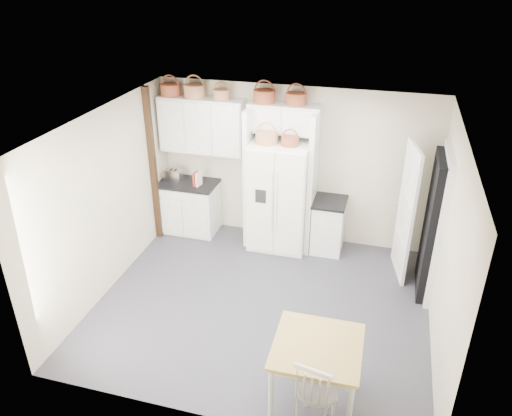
% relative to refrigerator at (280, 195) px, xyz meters
% --- Properties ---
extents(floor, '(4.50, 4.50, 0.00)m').
position_rel_refrigerator_xyz_m(floor, '(0.15, -1.65, -0.90)').
color(floor, '#36353D').
rests_on(floor, ground).
extents(ceiling, '(4.50, 4.50, 0.00)m').
position_rel_refrigerator_xyz_m(ceiling, '(0.15, -1.65, 1.70)').
color(ceiling, white).
rests_on(ceiling, wall_back).
extents(wall_back, '(4.50, 0.00, 4.50)m').
position_rel_refrigerator_xyz_m(wall_back, '(0.15, 0.35, 0.40)').
color(wall_back, beige).
rests_on(wall_back, floor).
extents(wall_left, '(0.00, 4.00, 4.00)m').
position_rel_refrigerator_xyz_m(wall_left, '(-2.10, -1.65, 0.40)').
color(wall_left, beige).
rests_on(wall_left, floor).
extents(wall_right, '(0.00, 4.00, 4.00)m').
position_rel_refrigerator_xyz_m(wall_right, '(2.40, -1.65, 0.40)').
color(wall_right, beige).
rests_on(wall_right, floor).
extents(refrigerator, '(0.93, 0.75, 1.80)m').
position_rel_refrigerator_xyz_m(refrigerator, '(0.00, 0.00, 0.00)').
color(refrigerator, white).
rests_on(refrigerator, floor).
extents(base_cab_left, '(0.95, 0.60, 0.88)m').
position_rel_refrigerator_xyz_m(base_cab_left, '(-1.61, 0.05, -0.46)').
color(base_cab_left, silver).
rests_on(base_cab_left, floor).
extents(base_cab_right, '(0.48, 0.58, 0.85)m').
position_rel_refrigerator_xyz_m(base_cab_right, '(0.80, 0.05, -0.48)').
color(base_cab_right, silver).
rests_on(base_cab_right, floor).
extents(dining_table, '(0.93, 0.93, 0.77)m').
position_rel_refrigerator_xyz_m(dining_table, '(1.12, -3.10, -0.52)').
color(dining_table, '#A4853D').
rests_on(dining_table, floor).
extents(windsor_chair, '(0.49, 0.46, 0.87)m').
position_rel_refrigerator_xyz_m(windsor_chair, '(1.19, -3.40, -0.47)').
color(windsor_chair, silver).
rests_on(windsor_chair, floor).
extents(counter_left, '(0.99, 0.64, 0.04)m').
position_rel_refrigerator_xyz_m(counter_left, '(-1.61, 0.05, -0.00)').
color(counter_left, black).
rests_on(counter_left, base_cab_left).
extents(counter_right, '(0.52, 0.62, 0.04)m').
position_rel_refrigerator_xyz_m(counter_right, '(0.80, 0.05, -0.03)').
color(counter_right, black).
rests_on(counter_right, base_cab_right).
extents(toaster, '(0.30, 0.18, 0.20)m').
position_rel_refrigerator_xyz_m(toaster, '(-1.86, 0.03, 0.12)').
color(toaster, silver).
rests_on(toaster, counter_left).
extents(cookbook_red, '(0.06, 0.16, 0.24)m').
position_rel_refrigerator_xyz_m(cookbook_red, '(-1.43, -0.03, 0.14)').
color(cookbook_red, '#A02C1A').
rests_on(cookbook_red, counter_left).
extents(cookbook_cream, '(0.06, 0.16, 0.24)m').
position_rel_refrigerator_xyz_m(cookbook_cream, '(-1.38, -0.03, 0.14)').
color(cookbook_cream, silver).
rests_on(cookbook_cream, counter_left).
extents(basket_upper_a, '(0.33, 0.33, 0.18)m').
position_rel_refrigerator_xyz_m(basket_upper_a, '(-1.86, 0.18, 1.54)').
color(basket_upper_a, brown).
rests_on(basket_upper_a, upper_cabinet).
extents(basket_upper_b, '(0.34, 0.34, 0.20)m').
position_rel_refrigerator_xyz_m(basket_upper_b, '(-1.45, 0.18, 1.55)').
color(basket_upper_b, '#905E35').
rests_on(basket_upper_b, upper_cabinet).
extents(basket_upper_c, '(0.27, 0.27, 0.15)m').
position_rel_refrigerator_xyz_m(basket_upper_c, '(-1.00, 0.18, 1.53)').
color(basket_upper_c, '#905E35').
rests_on(basket_upper_c, upper_cabinet).
extents(basket_bridge_a, '(0.34, 0.34, 0.19)m').
position_rel_refrigerator_xyz_m(basket_bridge_a, '(-0.32, 0.18, 1.54)').
color(basket_bridge_a, brown).
rests_on(basket_bridge_a, bridge_cabinet).
extents(basket_bridge_b, '(0.32, 0.32, 0.18)m').
position_rel_refrigerator_xyz_m(basket_bridge_b, '(0.17, 0.18, 1.54)').
color(basket_bridge_b, brown).
rests_on(basket_bridge_b, bridge_cabinet).
extents(basket_fridge_a, '(0.34, 0.34, 0.18)m').
position_rel_refrigerator_xyz_m(basket_fridge_a, '(-0.20, -0.10, 0.99)').
color(basket_fridge_a, '#905E35').
rests_on(basket_fridge_a, refrigerator).
extents(basket_fridge_b, '(0.26, 0.26, 0.14)m').
position_rel_refrigerator_xyz_m(basket_fridge_b, '(0.16, -0.10, 0.97)').
color(basket_fridge_b, brown).
rests_on(basket_fridge_b, refrigerator).
extents(upper_cabinet, '(1.40, 0.34, 0.90)m').
position_rel_refrigerator_xyz_m(upper_cabinet, '(-1.35, 0.18, 1.00)').
color(upper_cabinet, silver).
rests_on(upper_cabinet, wall_back).
extents(bridge_cabinet, '(1.12, 0.34, 0.45)m').
position_rel_refrigerator_xyz_m(bridge_cabinet, '(0.00, 0.18, 1.22)').
color(bridge_cabinet, silver).
rests_on(bridge_cabinet, wall_back).
extents(fridge_panel_left, '(0.08, 0.60, 2.30)m').
position_rel_refrigerator_xyz_m(fridge_panel_left, '(-0.51, 0.05, 0.25)').
color(fridge_panel_left, silver).
rests_on(fridge_panel_left, floor).
extents(fridge_panel_right, '(0.08, 0.60, 2.30)m').
position_rel_refrigerator_xyz_m(fridge_panel_right, '(0.51, 0.05, 0.25)').
color(fridge_panel_right, silver).
rests_on(fridge_panel_right, floor).
extents(trim_post, '(0.09, 0.09, 2.60)m').
position_rel_refrigerator_xyz_m(trim_post, '(-2.05, -0.30, 0.40)').
color(trim_post, black).
rests_on(trim_post, floor).
extents(doorway_void, '(0.18, 0.85, 2.05)m').
position_rel_refrigerator_xyz_m(doorway_void, '(2.31, -0.65, 0.12)').
color(doorway_void, black).
rests_on(doorway_void, floor).
extents(door_slab, '(0.21, 0.79, 2.05)m').
position_rel_refrigerator_xyz_m(door_slab, '(1.95, -0.31, 0.12)').
color(door_slab, white).
rests_on(door_slab, floor).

